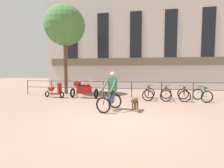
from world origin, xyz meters
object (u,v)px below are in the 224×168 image
object	(u,v)px
parked_bicycle_far_end	(202,95)
parked_scooter	(54,90)
dog	(135,101)
parked_bicycle_near_lamp	(149,94)
parked_bicycle_mid_right	(184,95)
parked_bicycle_mid_left	(166,94)
parked_motorcycle	(84,89)
cyclist_with_bike	(111,93)

from	to	relation	value
parked_bicycle_far_end	parked_scooter	distance (m)	9.09
dog	parked_bicycle_near_lamp	xyz separation A→B (m)	(0.69, 3.12, -0.06)
dog	parked_bicycle_mid_right	size ratio (longest dim) A/B	0.78
parked_bicycle_mid_left	parked_bicycle_mid_right	world-z (taller)	same
dog	parked_motorcycle	xyz separation A→B (m)	(-3.37, 3.06, 0.14)
dog	parked_motorcycle	bearing A→B (deg)	149.25
dog	parked_bicycle_far_end	bearing A→B (deg)	51.73
parked_bicycle_far_end	dog	bearing A→B (deg)	31.45
parked_bicycle_mid_left	parked_bicycle_mid_right	size ratio (longest dim) A/B	1.00
parked_bicycle_near_lamp	parked_bicycle_mid_left	size ratio (longest dim) A/B	1.00
parked_scooter	parked_motorcycle	bearing A→B (deg)	-75.55
parked_bicycle_mid_right	parked_scooter	distance (m)	8.09
parked_motorcycle	parked_scooter	bearing A→B (deg)	96.42
cyclist_with_bike	parked_scooter	bearing A→B (deg)	162.41
parked_bicycle_mid_left	parked_scooter	world-z (taller)	parked_scooter
parked_bicycle_mid_right	parked_bicycle_near_lamp	bearing A→B (deg)	7.39
parked_motorcycle	parked_bicycle_near_lamp	bearing A→B (deg)	-85.77
parked_bicycle_mid_left	parked_scooter	bearing A→B (deg)	8.69
cyclist_with_bike	parked_bicycle_mid_left	xyz separation A→B (m)	(2.75, 3.10, -0.41)
parked_bicycle_far_end	parked_scooter	world-z (taller)	parked_scooter
dog	parked_motorcycle	world-z (taller)	parked_motorcycle
parked_motorcycle	parked_bicycle_mid_left	distance (m)	5.07
parked_bicycle_near_lamp	parked_bicycle_mid_left	xyz separation A→B (m)	(1.00, 0.00, 0.00)
parked_bicycle_near_lamp	parked_scooter	xyz separation A→B (m)	(-6.09, -0.17, 0.10)
dog	cyclist_with_bike	bearing A→B (deg)	-169.44
parked_bicycle_mid_right	parked_motorcycle	bearing A→B (deg)	7.94
parked_bicycle_far_end	parked_bicycle_mid_left	bearing A→B (deg)	-8.78
parked_bicycle_near_lamp	parked_bicycle_mid_right	world-z (taller)	same
cyclist_with_bike	parked_scooter	size ratio (longest dim) A/B	1.27
parked_bicycle_mid_right	parked_bicycle_far_end	size ratio (longest dim) A/B	0.99
parked_motorcycle	parked_scooter	size ratio (longest dim) A/B	1.32
parked_bicycle_near_lamp	parked_bicycle_far_end	size ratio (longest dim) A/B	0.99
parked_motorcycle	parked_bicycle_mid_left	xyz separation A→B (m)	(5.06, 0.06, -0.20)
parked_bicycle_near_lamp	parked_bicycle_mid_right	bearing A→B (deg)	-172.94
parked_bicycle_far_end	parked_bicycle_near_lamp	bearing A→B (deg)	-8.78
dog	parked_bicycle_mid_right	xyz separation A→B (m)	(2.69, 3.12, -0.06)
parked_bicycle_near_lamp	parked_bicycle_mid_right	size ratio (longest dim) A/B	1.00
cyclist_with_bike	parked_bicycle_mid_right	distance (m)	4.88
parked_motorcycle	parked_bicycle_far_end	world-z (taller)	parked_motorcycle
parked_bicycle_near_lamp	parked_scooter	size ratio (longest dim) A/B	0.89
cyclist_with_bike	parked_bicycle_mid_right	xyz separation A→B (m)	(3.75, 3.10, -0.41)
dog	parked_scooter	size ratio (longest dim) A/B	0.69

